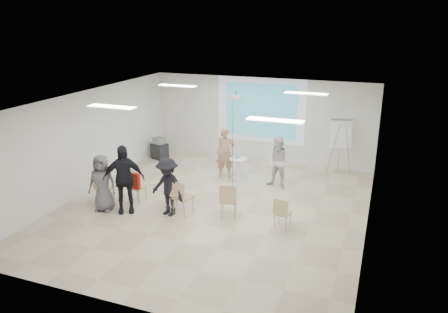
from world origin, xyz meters
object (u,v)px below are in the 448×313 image
(player_right, at_px, (279,160))
(audience_outer, at_px, (102,180))
(pedestal_table, at_px, (238,167))
(chair_far_left, at_px, (102,186))
(chair_center, at_px, (181,195))
(player_left, at_px, (225,150))
(flipchart_easel, at_px, (341,134))
(audience_left, at_px, (123,174))
(av_cart, at_px, (160,149))
(chair_left_mid, at_px, (136,186))
(laptop, at_px, (172,190))
(chair_right_inner, at_px, (228,198))
(audience_mid, at_px, (168,183))
(chair_left_inner, at_px, (171,190))
(chair_right_far, at_px, (282,211))

(player_right, height_order, audience_outer, player_right)
(pedestal_table, relative_size, chair_far_left, 0.83)
(pedestal_table, bearing_deg, chair_center, -100.15)
(player_left, relative_size, flipchart_easel, 0.98)
(audience_left, height_order, av_cart, audience_left)
(player_left, xyz_separation_m, chair_far_left, (-2.46, -3.22, -0.40))
(chair_left_mid, xyz_separation_m, audience_outer, (-0.56, -0.73, 0.37))
(pedestal_table, bearing_deg, laptop, -113.22)
(chair_center, xyz_separation_m, laptop, (-0.54, 0.53, -0.15))
(laptop, xyz_separation_m, audience_outer, (-1.57, -0.95, 0.45))
(chair_center, xyz_separation_m, chair_right_inner, (1.21, 0.30, -0.03))
(laptop, bearing_deg, audience_mid, 86.99)
(chair_left_inner, height_order, laptop, chair_left_inner)
(chair_right_far, bearing_deg, laptop, -178.31)
(chair_center, xyz_separation_m, flipchart_easel, (3.50, 4.67, 0.81))
(audience_mid, relative_size, av_cart, 2.19)
(chair_left_inner, bearing_deg, chair_center, -62.88)
(pedestal_table, height_order, audience_outer, audience_outer)
(chair_left_mid, relative_size, chair_right_inner, 0.92)
(player_left, height_order, av_cart, player_left)
(audience_outer, bearing_deg, audience_mid, 0.14)
(player_left, bearing_deg, audience_left, -141.35)
(pedestal_table, bearing_deg, chair_left_mid, -127.30)
(flipchart_easel, bearing_deg, chair_right_far, -115.26)
(player_left, bearing_deg, laptop, -129.81)
(player_right, height_order, chair_left_inner, player_right)
(audience_outer, bearing_deg, chair_right_inner, 1.14)
(player_left, bearing_deg, chair_left_inner, -128.89)
(pedestal_table, relative_size, flipchart_easel, 0.39)
(audience_outer, bearing_deg, chair_far_left, 117.21)
(player_right, xyz_separation_m, chair_right_inner, (-0.69, -2.57, -0.34))
(chair_center, xyz_separation_m, audience_left, (-1.52, -0.30, 0.49))
(flipchart_easel, distance_m, av_cart, 6.46)
(chair_left_inner, height_order, audience_outer, audience_outer)
(chair_right_inner, bearing_deg, chair_right_far, -18.38)
(audience_left, bearing_deg, chair_left_mid, 62.70)
(pedestal_table, distance_m, flipchart_easel, 3.50)
(pedestal_table, height_order, audience_left, audience_left)
(audience_left, relative_size, audience_mid, 1.20)
(laptop, bearing_deg, pedestal_table, -135.53)
(chair_far_left, bearing_deg, chair_left_inner, 28.81)
(chair_left_inner, distance_m, chair_right_inner, 1.74)
(chair_far_left, relative_size, chair_left_mid, 1.03)
(pedestal_table, relative_size, player_left, 0.40)
(chair_center, bearing_deg, audience_outer, -155.04)
(chair_far_left, relative_size, audience_left, 0.41)
(audience_mid, xyz_separation_m, av_cart, (-2.52, 4.12, -0.52))
(audience_outer, bearing_deg, av_cart, 88.28)
(pedestal_table, distance_m, audience_outer, 4.42)
(laptop, relative_size, audience_outer, 0.17)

